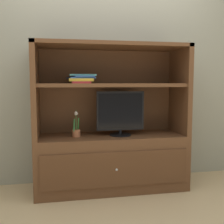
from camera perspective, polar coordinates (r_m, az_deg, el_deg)
ground_plane at (r=2.75m, az=1.46°, el=-18.14°), size 8.00×8.00×0.00m
painted_rear_wall at (r=3.26m, az=-1.36°, el=10.84°), size 6.00×0.10×2.80m
media_console at (r=2.98m, az=-0.21°, el=-6.58°), size 1.58×0.56×1.52m
tv_monitor at (r=2.91m, az=1.73°, el=-0.28°), size 0.50×0.23×0.46m
potted_plant at (r=2.88m, az=-7.31°, el=-3.77°), size 0.08×0.09×0.28m
magazine_stack at (r=2.86m, az=-6.23°, el=6.75°), size 0.29×0.37×0.09m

